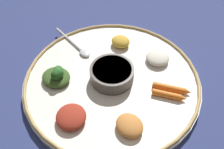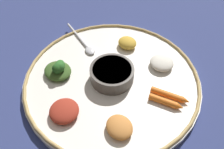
{
  "view_description": "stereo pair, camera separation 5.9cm",
  "coord_description": "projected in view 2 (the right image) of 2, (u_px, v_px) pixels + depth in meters",
  "views": [
    {
      "loc": [
        0.05,
        -0.39,
        0.47
      ],
      "look_at": [
        0.0,
        0.0,
        0.03
      ],
      "focal_mm": 38.38,
      "sensor_mm": 36.0,
      "label": 1
    },
    {
      "loc": [
        0.1,
        -0.37,
        0.47
      ],
      "look_at": [
        0.0,
        0.0,
        0.03
      ],
      "focal_mm": 38.38,
      "sensor_mm": 36.0,
      "label": 2
    }
  ],
  "objects": [
    {
      "name": "mound_beet",
      "position": [
        64.0,
        111.0,
        0.52
      ],
      "size": [
        0.08,
        0.08,
        0.02
      ],
      "primitive_type": "ellipsoid",
      "rotation": [
        0.0,
        0.0,
        0.3
      ],
      "color": "maroon",
      "rests_on": "platter"
    },
    {
      "name": "ground_plane",
      "position": [
        112.0,
        83.0,
        0.61
      ],
      "size": [
        2.4,
        2.4,
        0.0
      ],
      "primitive_type": "plane",
      "color": "navy"
    },
    {
      "name": "spoon",
      "position": [
        84.0,
        43.0,
        0.68
      ],
      "size": [
        0.13,
        0.12,
        0.01
      ],
      "color": "silver",
      "rests_on": "platter"
    },
    {
      "name": "greens_pile",
      "position": [
        58.0,
        69.0,
        0.59
      ],
      "size": [
        0.09,
        0.09,
        0.04
      ],
      "color": "#385623",
      "rests_on": "platter"
    },
    {
      "name": "center_bowl",
      "position": [
        112.0,
        73.0,
        0.58
      ],
      "size": [
        0.11,
        0.11,
        0.04
      ],
      "color": "#4C4742",
      "rests_on": "platter"
    },
    {
      "name": "platter_rim",
      "position": [
        112.0,
        78.0,
        0.59
      ],
      "size": [
        0.43,
        0.43,
        0.01
      ],
      "primitive_type": "torus",
      "color": "tan",
      "rests_on": "platter"
    },
    {
      "name": "carrot_near_spoon",
      "position": [
        166.0,
        102.0,
        0.54
      ],
      "size": [
        0.08,
        0.03,
        0.01
      ],
      "color": "orange",
      "rests_on": "platter"
    },
    {
      "name": "platter",
      "position": [
        112.0,
        81.0,
        0.6
      ],
      "size": [
        0.44,
        0.44,
        0.02
      ],
      "primitive_type": "cylinder",
      "color": "white",
      "rests_on": "ground_plane"
    },
    {
      "name": "mound_rice_white",
      "position": [
        162.0,
        63.0,
        0.62
      ],
      "size": [
        0.08,
        0.08,
        0.02
      ],
      "primitive_type": "ellipsoid",
      "rotation": [
        0.0,
        0.0,
        3.69
      ],
      "color": "silver",
      "rests_on": "platter"
    },
    {
      "name": "mound_lentil_yellow",
      "position": [
        127.0,
        43.0,
        0.67
      ],
      "size": [
        0.07,
        0.07,
        0.03
      ],
      "primitive_type": "ellipsoid",
      "rotation": [
        0.0,
        0.0,
        2.69
      ],
      "color": "gold",
      "rests_on": "platter"
    },
    {
      "name": "carrot_outer",
      "position": [
        170.0,
        95.0,
        0.55
      ],
      "size": [
        0.09,
        0.03,
        0.01
      ],
      "color": "orange",
      "rests_on": "platter"
    },
    {
      "name": "mound_squash",
      "position": [
        119.0,
        127.0,
        0.49
      ],
      "size": [
        0.08,
        0.08,
        0.02
      ],
      "primitive_type": "ellipsoid",
      "rotation": [
        0.0,
        0.0,
        5.52
      ],
      "color": "#C67A38",
      "rests_on": "platter"
    }
  ]
}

